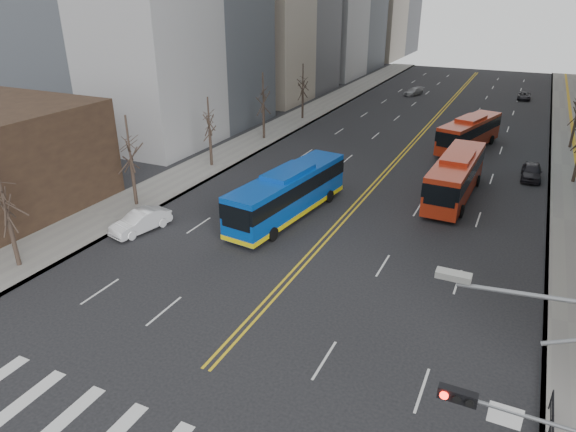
# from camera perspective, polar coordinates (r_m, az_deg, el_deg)

# --- Properties ---
(sidewalk_left) EXTENTS (5.00, 130.00, 0.15)m
(sidewalk_left) POSITION_cam_1_polar(r_m,az_deg,el_deg) (63.96, -1.38, 9.53)
(sidewalk_left) COLOR gray
(sidewalk_left) RESTS_ON ground
(centerline) EXTENTS (0.55, 100.00, 0.01)m
(centerline) POSITION_cam_1_polar(r_m,az_deg,el_deg) (68.18, 15.24, 9.56)
(centerline) COLOR gold
(centerline) RESTS_ON ground
(street_trees) EXTENTS (35.20, 47.20, 7.60)m
(street_trees) POSITION_cam_1_polar(r_m,az_deg,el_deg) (49.81, 2.82, 10.98)
(street_trees) COLOR #2D211B
(street_trees) RESTS_ON ground
(blue_bus) EXTENTS (4.30, 13.22, 3.76)m
(blue_bus) POSITION_cam_1_polar(r_m,az_deg,el_deg) (38.82, 0.04, 2.67)
(blue_bus) COLOR #0B40A6
(blue_bus) RESTS_ON ground
(red_bus_near) EXTENTS (3.31, 11.95, 3.74)m
(red_bus_near) POSITION_cam_1_polar(r_m,az_deg,el_deg) (44.49, 18.14, 4.43)
(red_bus_near) COLOR #AF2912
(red_bus_near) RESTS_ON ground
(red_bus_far) EXTENTS (5.43, 11.43, 3.54)m
(red_bus_far) POSITION_cam_1_polar(r_m,az_deg,el_deg) (59.18, 19.51, 8.86)
(red_bus_far) COLOR #AF2912
(red_bus_far) RESTS_ON ground
(car_white) EXTENTS (2.58, 4.83, 1.51)m
(car_white) POSITION_cam_1_polar(r_m,az_deg,el_deg) (38.33, -16.08, -0.58)
(car_white) COLOR silver
(car_white) RESTS_ON ground
(car_dark_mid) EXTENTS (1.82, 4.29, 1.45)m
(car_dark_mid) POSITION_cam_1_polar(r_m,az_deg,el_deg) (52.14, 25.44, 4.50)
(car_dark_mid) COLOR black
(car_dark_mid) RESTS_ON ground
(car_silver) EXTENTS (3.00, 4.40, 1.18)m
(car_silver) POSITION_cam_1_polar(r_m,az_deg,el_deg) (88.47, 13.79, 13.29)
(car_silver) COLOR #9D9EA2
(car_silver) RESTS_ON ground
(car_dark_far) EXTENTS (1.94, 4.07, 1.12)m
(car_dark_far) POSITION_cam_1_polar(r_m,az_deg,el_deg) (90.43, 24.75, 12.02)
(car_dark_far) COLOR black
(car_dark_far) RESTS_ON ground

